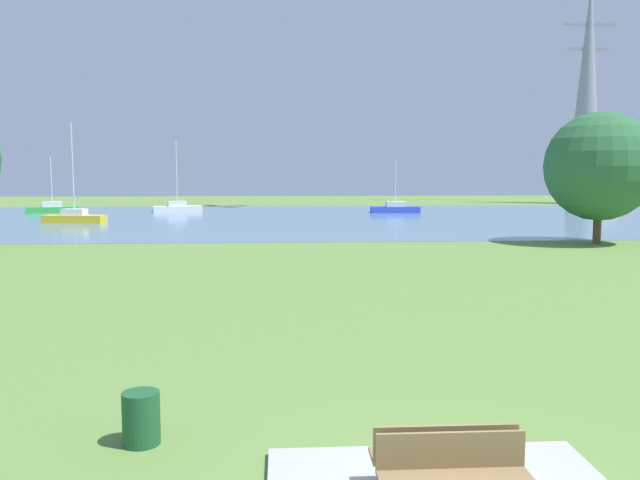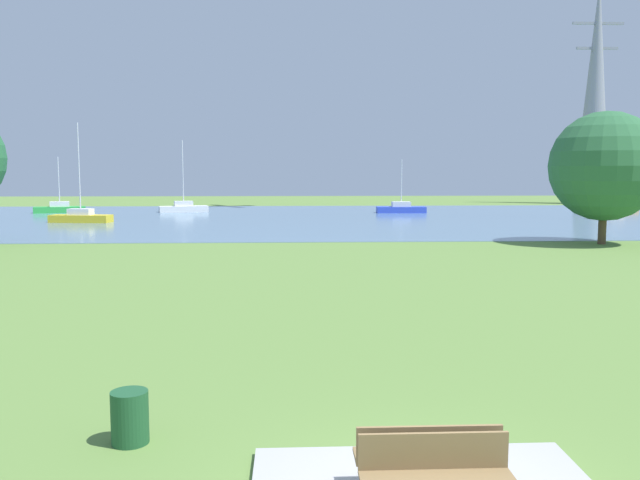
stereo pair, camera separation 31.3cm
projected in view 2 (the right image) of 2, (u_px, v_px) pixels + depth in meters
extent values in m
plane|color=olive|center=(327.00, 261.00, 29.83)|extent=(160.00, 160.00, 0.00)
cube|color=tan|center=(378.00, 473.00, 8.24)|extent=(0.24, 0.44, 0.40)
cube|color=tan|center=(472.00, 471.00, 8.29)|extent=(0.24, 0.44, 0.40)
cube|color=brown|center=(426.00, 455.00, 8.24)|extent=(1.80, 0.48, 0.05)
cube|color=brown|center=(430.00, 443.00, 8.00)|extent=(1.80, 0.05, 0.44)
cube|color=brown|center=(437.00, 479.00, 7.60)|extent=(1.80, 0.48, 0.05)
cube|color=brown|center=(433.00, 451.00, 7.79)|extent=(1.80, 0.05, 0.44)
cylinder|color=#1E512D|center=(130.00, 417.00, 9.84)|extent=(0.56, 0.56, 0.80)
cube|color=#5E819E|center=(309.00, 218.00, 57.65)|extent=(140.00, 40.00, 0.02)
cube|color=white|center=(184.00, 209.00, 65.88)|extent=(5.03, 2.79, 0.60)
cube|color=white|center=(183.00, 204.00, 65.82)|extent=(2.04, 1.56, 0.50)
cylinder|color=silver|center=(183.00, 173.00, 65.50)|extent=(0.10, 0.10, 6.58)
cube|color=yellow|center=(81.00, 219.00, 52.40)|extent=(4.96, 2.14, 0.60)
cube|color=white|center=(81.00, 212.00, 52.34)|extent=(1.93, 1.33, 0.50)
cylinder|color=silver|center=(79.00, 169.00, 51.99)|extent=(0.10, 0.10, 7.30)
cube|color=green|center=(60.00, 210.00, 64.72)|extent=(5.03, 2.83, 0.60)
cube|color=white|center=(60.00, 204.00, 64.66)|extent=(2.04, 1.58, 0.50)
cylinder|color=silver|center=(59.00, 182.00, 64.44)|extent=(0.10, 0.10, 4.89)
cube|color=blue|center=(401.00, 210.00, 64.55)|extent=(4.83, 1.60, 0.60)
cube|color=white|center=(401.00, 204.00, 64.49)|extent=(1.82, 1.14, 0.50)
cylinder|color=silver|center=(401.00, 183.00, 64.28)|extent=(0.10, 0.10, 4.62)
cube|color=orange|center=(615.00, 208.00, 68.49)|extent=(5.01, 2.53, 0.60)
cube|color=white|center=(615.00, 202.00, 68.44)|extent=(2.00, 1.47, 0.50)
cylinder|color=silver|center=(617.00, 173.00, 68.12)|extent=(0.10, 0.10, 6.55)
cylinder|color=brown|center=(602.00, 224.00, 36.83)|extent=(0.44, 0.44, 2.23)
sphere|color=#2E663C|center=(605.00, 166.00, 36.49)|extent=(6.11, 6.11, 6.11)
cone|color=gray|center=(595.00, 92.00, 81.62)|extent=(4.40, 4.40, 27.83)
cube|color=gray|center=(598.00, 23.00, 80.75)|extent=(6.40, 0.30, 0.30)
cube|color=gray|center=(597.00, 48.00, 81.07)|extent=(5.20, 0.30, 0.30)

